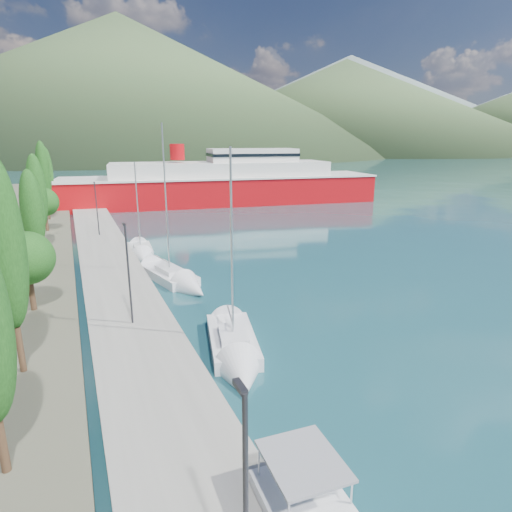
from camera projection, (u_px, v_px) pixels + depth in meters
name	position (u px, v px, depth m)	size (l,w,h in m)	color
ground	(111.00, 180.00, 124.96)	(1400.00, 1400.00, 0.00)	#1B4A53
quay	(111.00, 268.00, 38.28)	(5.00, 88.00, 0.80)	gray
hills_far	(174.00, 90.00, 598.88)	(1480.00, 900.00, 180.00)	slate
hills_near	(195.00, 94.00, 373.00)	(1010.00, 520.00, 115.00)	#405A33
tree_row	(36.00, 204.00, 39.59)	(3.43, 64.16, 10.64)	#47301E
lamp_posts	(122.00, 259.00, 27.51)	(0.15, 45.46, 6.06)	#2D2D33
sailboat_near	(237.00, 359.00, 22.51)	(4.45, 8.82, 12.16)	silver
sailboat_mid	(180.00, 282.00, 34.65)	(4.64, 9.85, 13.72)	silver
sailboat_far	(142.00, 254.00, 43.07)	(2.73, 7.12, 10.25)	silver
ferry	(223.00, 185.00, 78.61)	(58.01, 19.64, 11.30)	#B8090F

